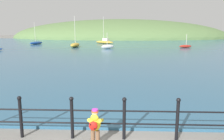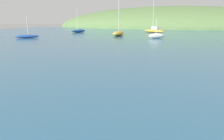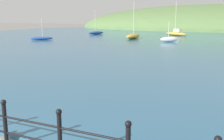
{
  "view_description": "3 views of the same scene",
  "coord_description": "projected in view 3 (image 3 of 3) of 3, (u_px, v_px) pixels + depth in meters",
  "views": [
    {
      "loc": [
        0.2,
        -4.11,
        3.01
      ],
      "look_at": [
        -0.18,
        5.59,
        1.17
      ],
      "focal_mm": 35.0,
      "sensor_mm": 36.0,
      "label": 1
    },
    {
      "loc": [
        0.19,
        1.08,
        2.36
      ],
      "look_at": [
        -1.47,
        7.09,
        0.91
      ],
      "focal_mm": 35.0,
      "sensor_mm": 36.0,
      "label": 2
    },
    {
      "loc": [
        4.65,
        -2.48,
        2.95
      ],
      "look_at": [
        0.57,
        6.7,
        0.92
      ],
      "focal_mm": 42.0,
      "sensor_mm": 36.0,
      "label": 3
    }
  ],
  "objects": [
    {
      "name": "far_hillside",
      "position": [
        210.0,
        29.0,
        66.92
      ],
      "size": [
        70.39,
        38.71,
        12.18
      ],
      "color": "#567542",
      "rests_on": "ground"
    },
    {
      "name": "boat_twin_mast",
      "position": [
        96.0,
        33.0,
        44.08
      ],
      "size": [
        2.03,
        3.32,
        4.05
      ],
      "color": "#1E4793",
      "rests_on": "water"
    },
    {
      "name": "boat_nearest_quay",
      "position": [
        133.0,
        36.0,
        35.29
      ],
      "size": [
        1.28,
        3.91,
        4.92
      ],
      "color": "gold",
      "rests_on": "water"
    },
    {
      "name": "boat_white_sailboat",
      "position": [
        169.0,
        39.0,
        30.53
      ],
      "size": [
        2.12,
        1.82,
        2.35
      ],
      "color": "silver",
      "rests_on": "water"
    },
    {
      "name": "boat_green_fishing",
      "position": [
        42.0,
        38.0,
        33.32
      ],
      "size": [
        2.7,
        2.23,
        2.67
      ],
      "color": "#1E4793",
      "rests_on": "water"
    },
    {
      "name": "boat_mid_harbor",
      "position": [
        176.0,
        33.0,
        41.27
      ],
      "size": [
        4.14,
        3.34,
        5.26
      ],
      "color": "gold",
      "rests_on": "water"
    },
    {
      "name": "water",
      "position": [
        189.0,
        40.0,
        33.3
      ],
      "size": [
        80.0,
        60.0,
        0.1
      ],
      "primitive_type": "cube",
      "color": "#2D5B7A",
      "rests_on": "ground"
    },
    {
      "name": "iron_railing",
      "position": [
        5.0,
        124.0,
        5.74
      ],
      "size": [
        8.74,
        0.12,
        1.21
      ],
      "color": "black",
      "rests_on": "ground"
    }
  ]
}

